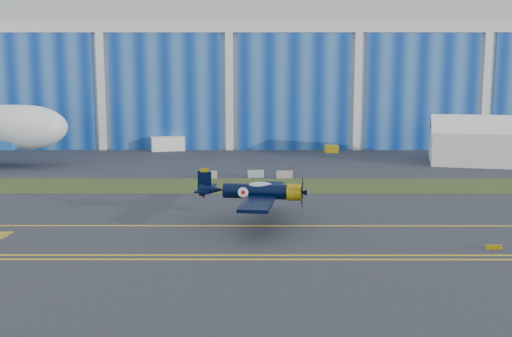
{
  "coord_description": "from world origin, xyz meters",
  "views": [
    {
      "loc": [
        4.77,
        -54.23,
        12.35
      ],
      "look_at": [
        4.65,
        4.85,
        3.42
      ],
      "focal_mm": 42.0,
      "sensor_mm": 36.0,
      "label": 1
    }
  ],
  "objects_px": {
    "warbird": "(256,191)",
    "tug": "(331,149)",
    "tent": "(485,139)",
    "shipping_container": "(168,144)"
  },
  "relations": [
    {
      "from": "warbird",
      "to": "tent",
      "type": "relative_size",
      "value": 0.79
    },
    {
      "from": "tent",
      "to": "shipping_container",
      "type": "xyz_separation_m",
      "value": [
        -48.53,
        15.36,
        -2.36
      ]
    },
    {
      "from": "warbird",
      "to": "shipping_container",
      "type": "height_order",
      "value": "warbird"
    },
    {
      "from": "shipping_container",
      "to": "tug",
      "type": "xyz_separation_m",
      "value": [
        27.82,
        -2.6,
        -0.57
      ]
    },
    {
      "from": "warbird",
      "to": "tent",
      "type": "xyz_separation_m",
      "value": [
        33.28,
        36.7,
        0.74
      ]
    },
    {
      "from": "tent",
      "to": "shipping_container",
      "type": "relative_size",
      "value": 3.16
    },
    {
      "from": "warbird",
      "to": "tug",
      "type": "bearing_deg",
      "value": 83.46
    },
    {
      "from": "warbird",
      "to": "tug",
      "type": "relative_size",
      "value": 6.47
    },
    {
      "from": "shipping_container",
      "to": "warbird",
      "type": "bearing_deg",
      "value": -89.39
    },
    {
      "from": "shipping_container",
      "to": "tug",
      "type": "relative_size",
      "value": 2.57
    }
  ]
}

